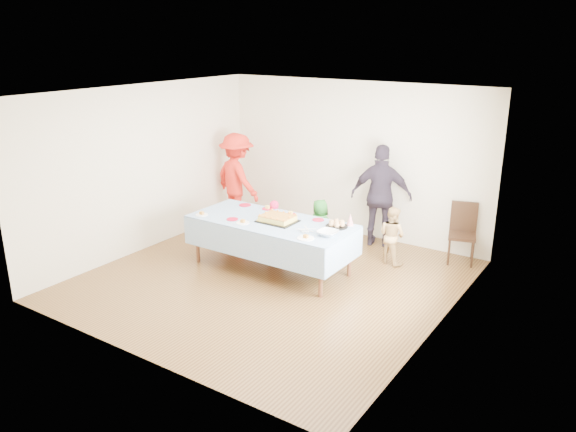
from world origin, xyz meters
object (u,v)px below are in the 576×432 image
object	(u,v)px
birthday_cake	(278,219)
adult_left	(237,179)
party_table	(271,224)
dining_chair	(463,229)

from	to	relation	value
birthday_cake	adult_left	size ratio (longest dim) A/B	0.32
party_table	adult_left	distance (m)	2.29
party_table	adult_left	bearing A→B (deg)	141.27
party_table	dining_chair	size ratio (longest dim) A/B	2.64
party_table	adult_left	world-z (taller)	adult_left
adult_left	party_table	bearing A→B (deg)	157.61
party_table	adult_left	xyz separation A→B (m)	(-1.78, 1.43, 0.14)
dining_chair	party_table	bearing A→B (deg)	-156.12
birthday_cake	adult_left	xyz separation A→B (m)	(-1.89, 1.41, 0.03)
party_table	dining_chair	distance (m)	3.02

